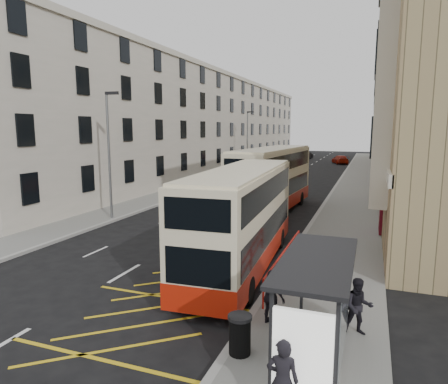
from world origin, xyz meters
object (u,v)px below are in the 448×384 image
at_px(bus_shelter, 321,294).
at_px(pedestrian_far, 271,297).
at_px(pedestrian_mid, 358,307).
at_px(street_lamp_far, 248,138).
at_px(car_silver, 293,161).
at_px(street_lamp_near, 109,149).
at_px(double_decker_rear, 272,180).
at_px(pedestrian_near, 282,381).
at_px(litter_bin, 240,334).
at_px(double_decker_front, 242,218).
at_px(car_dark, 304,156).
at_px(car_red, 340,160).
at_px(white_van, 255,171).

xyz_separation_m(bus_shelter, pedestrian_far, (-1.62, 2.01, -1.16)).
distance_m(bus_shelter, pedestrian_mid, 2.67).
bearing_deg(street_lamp_far, car_silver, 75.70).
bearing_deg(street_lamp_near, street_lamp_far, 90.00).
height_order(double_decker_rear, pedestrian_near, double_decker_rear).
distance_m(litter_bin, pedestrian_near, 2.55).
height_order(street_lamp_near, double_decker_front, street_lamp_near).
relative_size(street_lamp_near, double_decker_rear, 0.69).
height_order(pedestrian_near, car_dark, pedestrian_near).
xyz_separation_m(pedestrian_far, car_dark, (-9.68, 67.03, -0.26)).
xyz_separation_m(car_silver, car_red, (7.06, 5.02, 0.02)).
distance_m(street_lamp_far, double_decker_rear, 25.85).
relative_size(litter_bin, pedestrian_mid, 0.64).
xyz_separation_m(pedestrian_mid, car_silver, (-11.93, 54.16, -0.28)).
bearing_deg(double_decker_rear, car_red, 92.25).
xyz_separation_m(street_lamp_near, double_decker_front, (10.66, -5.68, -2.47)).
distance_m(street_lamp_far, double_decker_front, 37.32).
xyz_separation_m(street_lamp_far, car_dark, (3.39, 26.66, -3.92)).
height_order(street_lamp_near, litter_bin, street_lamp_near).
relative_size(street_lamp_near, car_dark, 1.85).
xyz_separation_m(pedestrian_near, white_van, (-11.85, 39.43, -0.22)).
bearing_deg(bus_shelter, pedestrian_far, 128.79).
bearing_deg(double_decker_rear, car_silver, 102.55).
distance_m(street_lamp_near, car_dark, 56.89).
distance_m(double_decker_front, litter_bin, 7.01).
distance_m(double_decker_front, pedestrian_mid, 6.69).
bearing_deg(litter_bin, white_van, 105.43).
distance_m(bus_shelter, car_dark, 69.98).
relative_size(bus_shelter, double_decker_front, 0.39).
xyz_separation_m(street_lamp_far, pedestrian_near, (14.23, -44.23, -3.61)).
relative_size(litter_bin, car_dark, 0.24).
xyz_separation_m(pedestrian_far, car_silver, (-9.50, 54.40, -0.29)).
bearing_deg(car_dark, pedestrian_mid, -59.87).
xyz_separation_m(street_lamp_far, white_van, (2.38, -4.80, -3.83)).
distance_m(street_lamp_far, pedestrian_mid, 43.18).
bearing_deg(car_silver, pedestrian_far, -85.41).
bearing_deg(double_decker_front, pedestrian_far, -66.23).
distance_m(white_van, car_red, 25.23).
distance_m(bus_shelter, white_van, 39.59).
height_order(street_lamp_far, car_dark, street_lamp_far).
xyz_separation_m(street_lamp_near, pedestrian_far, (13.07, -10.38, -3.66)).
bearing_deg(double_decker_front, pedestrian_near, -70.77).
bearing_deg(street_lamp_near, white_van, 84.62).
bearing_deg(car_dark, litter_bin, -62.45).
height_order(litter_bin, pedestrian_mid, pedestrian_mid).
bearing_deg(bus_shelter, white_van, 108.14).
xyz_separation_m(pedestrian_near, pedestrian_mid, (1.27, 4.10, -0.06)).
distance_m(bus_shelter, pedestrian_far, 2.83).
bearing_deg(car_red, pedestrian_far, 74.20).
bearing_deg(car_silver, white_van, -98.96).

